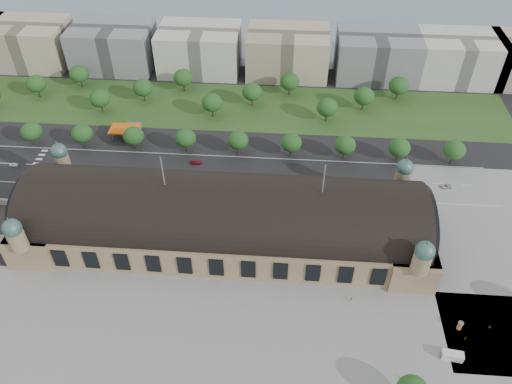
# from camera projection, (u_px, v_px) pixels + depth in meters

# --- Properties ---
(ground) EXTENTS (900.00, 900.00, 0.00)m
(ground) POSITION_uv_depth(u_px,v_px,m) (224.00, 237.00, 190.26)
(ground) COLOR black
(ground) RESTS_ON ground
(station) EXTENTS (150.00, 48.40, 44.30)m
(station) POSITION_uv_depth(u_px,v_px,m) (223.00, 218.00, 183.44)
(station) COLOR #98875E
(station) RESTS_ON ground
(plaza_south) EXTENTS (190.00, 48.00, 0.12)m
(plaza_south) POSITION_uv_depth(u_px,v_px,m) (239.00, 341.00, 156.90)
(plaza_south) COLOR gray
(plaza_south) RESTS_ON ground
(plaza_east) EXTENTS (56.00, 100.00, 0.12)m
(plaza_east) POSITION_uv_depth(u_px,v_px,m) (500.00, 253.00, 184.54)
(plaza_east) COLOR gray
(plaza_east) RESTS_ON ground
(road_slab) EXTENTS (260.00, 26.00, 0.10)m
(road_slab) POSITION_uv_depth(u_px,v_px,m) (190.00, 172.00, 219.71)
(road_slab) COLOR black
(road_slab) RESTS_ON ground
(grass_belt) EXTENTS (300.00, 45.00, 0.10)m
(grass_belt) POSITION_uv_depth(u_px,v_px,m) (218.00, 106.00, 260.45)
(grass_belt) COLOR #2B4C1E
(grass_belt) RESTS_ON ground
(petrol_station) EXTENTS (14.00, 13.00, 5.05)m
(petrol_station) POSITION_uv_depth(u_px,v_px,m) (130.00, 128.00, 239.98)
(petrol_station) COLOR #DD5A0D
(petrol_station) RESTS_ON ground
(office_1) EXTENTS (45.00, 32.00, 24.00)m
(office_1) POSITION_uv_depth(u_px,v_px,m) (29.00, 44.00, 288.70)
(office_1) COLOR #BBAD93
(office_1) RESTS_ON ground
(office_2) EXTENTS (45.00, 32.00, 24.00)m
(office_2) POSITION_uv_depth(u_px,v_px,m) (113.00, 46.00, 285.92)
(office_2) COLOR gray
(office_2) RESTS_ON ground
(office_3) EXTENTS (45.00, 32.00, 24.00)m
(office_3) POSITION_uv_depth(u_px,v_px,m) (200.00, 49.00, 283.14)
(office_3) COLOR beige
(office_3) RESTS_ON ground
(office_4) EXTENTS (45.00, 32.00, 24.00)m
(office_4) POSITION_uv_depth(u_px,v_px,m) (288.00, 52.00, 280.36)
(office_4) COLOR #BBAD93
(office_4) RESTS_ON ground
(office_5) EXTENTS (45.00, 32.00, 24.00)m
(office_5) POSITION_uv_depth(u_px,v_px,m) (377.00, 55.00, 277.58)
(office_5) COLOR gray
(office_5) RESTS_ON ground
(office_6) EXTENTS (45.00, 32.00, 24.00)m
(office_6) POSITION_uv_depth(u_px,v_px,m) (460.00, 58.00, 275.08)
(office_6) COLOR beige
(office_6) RESTS_ON ground
(tree_row_1) EXTENTS (9.60, 9.60, 11.52)m
(tree_row_1) POSITION_uv_depth(u_px,v_px,m) (31.00, 131.00, 230.19)
(tree_row_1) COLOR #2D2116
(tree_row_1) RESTS_ON ground
(tree_row_2) EXTENTS (9.60, 9.60, 11.52)m
(tree_row_2) POSITION_uv_depth(u_px,v_px,m) (82.00, 134.00, 228.86)
(tree_row_2) COLOR #2D2116
(tree_row_2) RESTS_ON ground
(tree_row_3) EXTENTS (9.60, 9.60, 11.52)m
(tree_row_3) POSITION_uv_depth(u_px,v_px,m) (133.00, 136.00, 227.52)
(tree_row_3) COLOR #2D2116
(tree_row_3) RESTS_ON ground
(tree_row_4) EXTENTS (9.60, 9.60, 11.52)m
(tree_row_4) POSITION_uv_depth(u_px,v_px,m) (185.00, 138.00, 226.19)
(tree_row_4) COLOR #2D2116
(tree_row_4) RESTS_ON ground
(tree_row_5) EXTENTS (9.60, 9.60, 11.52)m
(tree_row_5) POSITION_uv_depth(u_px,v_px,m) (238.00, 140.00, 224.85)
(tree_row_5) COLOR #2D2116
(tree_row_5) RESTS_ON ground
(tree_row_6) EXTENTS (9.60, 9.60, 11.52)m
(tree_row_6) POSITION_uv_depth(u_px,v_px,m) (291.00, 143.00, 223.52)
(tree_row_6) COLOR #2D2116
(tree_row_6) RESTS_ON ground
(tree_row_7) EXTENTS (9.60, 9.60, 11.52)m
(tree_row_7) POSITION_uv_depth(u_px,v_px,m) (345.00, 145.00, 222.19)
(tree_row_7) COLOR #2D2116
(tree_row_7) RESTS_ON ground
(tree_row_8) EXTENTS (9.60, 9.60, 11.52)m
(tree_row_8) POSITION_uv_depth(u_px,v_px,m) (399.00, 148.00, 220.85)
(tree_row_8) COLOR #2D2116
(tree_row_8) RESTS_ON ground
(tree_row_9) EXTENTS (9.60, 9.60, 11.52)m
(tree_row_9) POSITION_uv_depth(u_px,v_px,m) (455.00, 150.00, 219.52)
(tree_row_9) COLOR #2D2116
(tree_row_9) RESTS_ON ground
(tree_belt_1) EXTENTS (10.40, 10.40, 12.48)m
(tree_belt_1) POSITION_uv_depth(u_px,v_px,m) (36.00, 84.00, 261.93)
(tree_belt_1) COLOR #2D2116
(tree_belt_1) RESTS_ON ground
(tree_belt_2) EXTENTS (10.40, 10.40, 12.48)m
(tree_belt_2) POSITION_uv_depth(u_px,v_px,m) (79.00, 74.00, 269.82)
(tree_belt_2) COLOR #2D2116
(tree_belt_2) RESTS_ON ground
(tree_belt_3) EXTENTS (10.40, 10.40, 12.48)m
(tree_belt_3) POSITION_uv_depth(u_px,v_px,m) (100.00, 98.00, 250.87)
(tree_belt_3) COLOR #2D2116
(tree_belt_3) RESTS_ON ground
(tree_belt_4) EXTENTS (10.40, 10.40, 12.48)m
(tree_belt_4) POSITION_uv_depth(u_px,v_px,m) (143.00, 88.00, 258.76)
(tree_belt_4) COLOR #2D2116
(tree_belt_4) RESTS_ON ground
(tree_belt_5) EXTENTS (10.40, 10.40, 12.48)m
(tree_belt_5) POSITION_uv_depth(u_px,v_px,m) (183.00, 78.00, 266.65)
(tree_belt_5) COLOR #2D2116
(tree_belt_5) RESTS_ON ground
(tree_belt_6) EXTENTS (10.40, 10.40, 12.48)m
(tree_belt_6) POSITION_uv_depth(u_px,v_px,m) (212.00, 103.00, 247.70)
(tree_belt_6) COLOR #2D2116
(tree_belt_6) RESTS_ON ground
(tree_belt_7) EXTENTS (10.40, 10.40, 12.48)m
(tree_belt_7) POSITION_uv_depth(u_px,v_px,m) (252.00, 92.00, 255.59)
(tree_belt_7) COLOR #2D2116
(tree_belt_7) RESTS_ON ground
(tree_belt_8) EXTENTS (10.40, 10.40, 12.48)m
(tree_belt_8) POSITION_uv_depth(u_px,v_px,m) (290.00, 82.00, 263.49)
(tree_belt_8) COLOR #2D2116
(tree_belt_8) RESTS_ON ground
(tree_belt_9) EXTENTS (10.40, 10.40, 12.48)m
(tree_belt_9) POSITION_uv_depth(u_px,v_px,m) (327.00, 107.00, 244.53)
(tree_belt_9) COLOR #2D2116
(tree_belt_9) RESTS_ON ground
(tree_belt_10) EXTENTS (10.40, 10.40, 12.48)m
(tree_belt_10) POSITION_uv_depth(u_px,v_px,m) (364.00, 96.00, 252.42)
(tree_belt_10) COLOR #2D2116
(tree_belt_10) RESTS_ON ground
(tree_belt_11) EXTENTS (10.40, 10.40, 12.48)m
(tree_belt_11) POSITION_uv_depth(u_px,v_px,m) (399.00, 86.00, 260.32)
(tree_belt_11) COLOR #2D2116
(tree_belt_11) RESTS_ON ground
(traffic_car_0) EXTENTS (4.66, 2.37, 1.52)m
(traffic_car_0) POSITION_uv_depth(u_px,v_px,m) (14.00, 165.00, 222.48)
(traffic_car_0) COLOR silver
(traffic_car_0) RESTS_ON ground
(traffic_car_2) EXTENTS (4.82, 2.45, 1.30)m
(traffic_car_2) POSITION_uv_depth(u_px,v_px,m) (83.00, 177.00, 216.32)
(traffic_car_2) COLOR black
(traffic_car_2) RESTS_ON ground
(traffic_car_3) EXTENTS (5.16, 2.59, 1.44)m
(traffic_car_3) POSITION_uv_depth(u_px,v_px,m) (196.00, 163.00, 223.59)
(traffic_car_3) COLOR maroon
(traffic_car_3) RESTS_ON ground
(traffic_car_4) EXTENTS (3.99, 1.96, 1.31)m
(traffic_car_4) POSITION_uv_depth(u_px,v_px,m) (271.00, 187.00, 211.07)
(traffic_car_4) COLOR #1A244B
(traffic_car_4) RESTS_ON ground
(traffic_car_6) EXTENTS (5.02, 2.82, 1.32)m
(traffic_car_6) POSITION_uv_depth(u_px,v_px,m) (446.00, 186.00, 211.67)
(traffic_car_6) COLOR silver
(traffic_car_6) RESTS_ON ground
(parked_car_0) EXTENTS (4.09, 3.01, 1.29)m
(parked_car_0) POSITION_uv_depth(u_px,v_px,m) (92.00, 192.00, 208.75)
(parked_car_0) COLOR black
(parked_car_0) RESTS_ON ground
(parked_car_1) EXTENTS (6.12, 5.13, 1.55)m
(parked_car_1) POSITION_uv_depth(u_px,v_px,m) (68.00, 191.00, 209.22)
(parked_car_1) COLOR maroon
(parked_car_1) RESTS_ON ground
(parked_car_2) EXTENTS (5.33, 4.09, 1.44)m
(parked_car_2) POSITION_uv_depth(u_px,v_px,m) (71.00, 185.00, 212.25)
(parked_car_2) COLOR #16213F
(parked_car_2) RESTS_ON ground
(parked_car_3) EXTENTS (4.53, 3.66, 1.45)m
(parked_car_3) POSITION_uv_depth(u_px,v_px,m) (111.00, 187.00, 211.29)
(parked_car_3) COLOR slate
(parked_car_3) RESTS_ON ground
(parked_car_4) EXTENTS (4.86, 3.49, 1.52)m
(parked_car_4) POSITION_uv_depth(u_px,v_px,m) (138.00, 189.00, 210.02)
(parked_car_4) COLOR silver
(parked_car_4) RESTS_ON ground
(parked_car_5) EXTENTS (5.20, 4.81, 1.35)m
(parked_car_5) POSITION_uv_depth(u_px,v_px,m) (132.00, 190.00, 209.87)
(parked_car_5) COLOR gray
(parked_car_5) RESTS_ON ground
(parked_car_6) EXTENTS (6.03, 4.38, 1.62)m
(parked_car_6) POSITION_uv_depth(u_px,v_px,m) (187.00, 197.00, 206.38)
(parked_car_6) COLOR black
(parked_car_6) RESTS_ON ground
(bus_west) EXTENTS (11.46, 3.34, 3.15)m
(bus_west) POSITION_uv_depth(u_px,v_px,m) (199.00, 186.00, 210.12)
(bus_west) COLOR #C94320
(bus_west) RESTS_ON ground
(bus_mid) EXTENTS (10.59, 3.16, 2.91)m
(bus_mid) POSITION_uv_depth(u_px,v_px,m) (261.00, 185.00, 210.90)
(bus_mid) COLOR beige
(bus_mid) RESTS_ON ground
(bus_east) EXTENTS (11.32, 3.71, 3.09)m
(bus_east) POSITION_uv_depth(u_px,v_px,m) (257.00, 182.00, 212.49)
(bus_east) COLOR silver
(bus_east) RESTS_ON ground
(van_south) EXTENTS (6.69, 3.36, 2.78)m
(van_south) POSITION_uv_depth(u_px,v_px,m) (451.00, 356.00, 151.68)
(van_south) COLOR silver
(van_south) RESTS_ON ground
(advertising_column) EXTENTS (1.75, 1.75, 3.31)m
(advertising_column) POSITION_uv_depth(u_px,v_px,m) (460.00, 326.00, 159.12)
(advertising_column) COLOR #BF2F3C
(advertising_column) RESTS_ON ground
(pedestrian_0) EXTENTS (0.93, 0.67, 1.71)m
(pedestrian_0) POSITION_uv_depth(u_px,v_px,m) (352.00, 300.00, 167.69)
(pedestrian_0) COLOR gray
(pedestrian_0) RESTS_ON ground
(pedestrian_1) EXTENTS (0.61, 0.71, 1.65)m
(pedestrian_1) POSITION_uv_depth(u_px,v_px,m) (465.00, 338.00, 156.69)
(pedestrian_1) COLOR gray
(pedestrian_1) RESTS_ON ground
(pedestrian_2) EXTENTS (0.77, 0.93, 1.67)m
(pedestrian_2) POSITION_uv_depth(u_px,v_px,m) (490.00, 327.00, 159.79)
(pedestrian_2) COLOR gray
(pedestrian_2) RESTS_ON ground
(pedestrian_4) EXTENTS (1.13, 0.93, 1.62)m
(pedestrian_4) POSITION_uv_depth(u_px,v_px,m) (406.00, 379.00, 146.52)
(pedestrian_4) COLOR gray
(pedestrian_4) RESTS_ON ground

